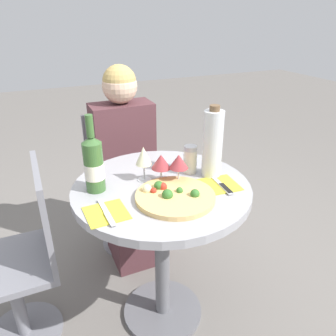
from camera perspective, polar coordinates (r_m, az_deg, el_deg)
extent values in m
plane|color=slate|center=(1.89, -0.92, -23.75)|extent=(12.00, 12.00, 0.00)
cylinder|color=slate|center=(1.88, -0.92, -23.51)|extent=(0.41, 0.41, 0.02)
cylinder|color=slate|center=(1.62, -1.01, -15.10)|extent=(0.07, 0.07, 0.70)
cylinder|color=#9E9EA3|center=(1.41, -1.13, -3.65)|extent=(0.76, 0.76, 0.04)
cylinder|color=slate|center=(2.33, -6.72, -12.42)|extent=(0.36, 0.36, 0.01)
cylinder|color=slate|center=(2.21, -6.99, -8.30)|extent=(0.06, 0.06, 0.42)
cube|color=slate|center=(2.09, -7.31, -3.24)|extent=(0.40, 0.40, 0.03)
cube|color=slate|center=(2.16, -9.12, 4.24)|extent=(0.40, 0.02, 0.42)
cube|color=#512D33|center=(2.08, -5.72, -10.14)|extent=(0.30, 0.31, 0.45)
cube|color=#512D33|center=(1.98, -7.76, 3.76)|extent=(0.35, 0.19, 0.52)
sphere|color=#DBB293|center=(1.87, -8.42, 13.94)|extent=(0.19, 0.19, 0.19)
sphere|color=tan|center=(1.87, -8.46, 14.67)|extent=(0.18, 0.18, 0.18)
cylinder|color=slate|center=(1.94, -23.53, -24.67)|extent=(0.36, 0.36, 0.01)
cylinder|color=slate|center=(1.80, -24.72, -20.46)|extent=(0.06, 0.06, 0.42)
cube|color=slate|center=(1.65, -26.18, -14.99)|extent=(0.40, 0.40, 0.03)
cube|color=slate|center=(1.51, -20.79, -7.25)|extent=(0.02, 0.40, 0.42)
cylinder|color=#DBB26B|center=(1.30, 1.27, -4.99)|extent=(0.32, 0.32, 0.02)
sphere|color=#336B28|center=(1.29, 4.72, -4.49)|extent=(0.04, 0.04, 0.04)
sphere|color=#B22D1E|center=(1.33, -0.89, -3.26)|extent=(0.03, 0.03, 0.03)
sphere|color=beige|center=(1.32, -3.68, -3.67)|extent=(0.04, 0.04, 0.04)
sphere|color=#336B28|center=(1.34, -1.62, -3.13)|extent=(0.04, 0.04, 0.04)
sphere|color=#336B28|center=(1.27, -0.09, -4.65)|extent=(0.04, 0.04, 0.04)
sphere|color=#B22D1E|center=(1.31, -2.55, -3.97)|extent=(0.03, 0.03, 0.03)
sphere|color=#336B28|center=(1.31, 2.04, -3.92)|extent=(0.03, 0.03, 0.03)
cylinder|color=#38602D|center=(1.35, -12.76, 0.16)|extent=(0.08, 0.08, 0.21)
cone|color=#38602D|center=(1.31, -13.26, 4.85)|extent=(0.08, 0.08, 0.03)
cylinder|color=#38602D|center=(1.29, -13.50, 7.11)|extent=(0.03, 0.03, 0.09)
cylinder|color=silver|center=(1.36, -12.69, -0.47)|extent=(0.08, 0.08, 0.07)
cylinder|color=silver|center=(1.44, 7.71, 4.14)|extent=(0.09, 0.09, 0.30)
cylinder|color=brown|center=(1.39, 8.10, 10.32)|extent=(0.04, 0.04, 0.02)
cylinder|color=silver|center=(1.49, 3.87, 1.21)|extent=(0.06, 0.06, 0.11)
cylinder|color=#B2B2B7|center=(1.47, 3.95, 3.49)|extent=(0.06, 0.06, 0.02)
cylinder|color=silver|center=(1.45, -4.14, -2.00)|extent=(0.06, 0.06, 0.00)
cylinder|color=silver|center=(1.43, -4.19, -0.65)|extent=(0.01, 0.01, 0.07)
cone|color=beige|center=(1.40, -4.29, 2.17)|extent=(0.07, 0.07, 0.08)
cylinder|color=silver|center=(1.43, -1.19, -2.28)|extent=(0.06, 0.06, 0.00)
cylinder|color=silver|center=(1.42, -1.21, -1.13)|extent=(0.01, 0.01, 0.06)
cone|color=#9E383D|center=(1.39, -1.23, 1.15)|extent=(0.08, 0.08, 0.06)
cylinder|color=silver|center=(1.42, 1.81, -2.56)|extent=(0.06, 0.06, 0.00)
cylinder|color=silver|center=(1.40, 1.83, -1.25)|extent=(0.01, 0.01, 0.07)
cone|color=#9E383D|center=(1.37, 1.87, 1.17)|extent=(0.08, 0.08, 0.06)
cube|color=yellow|center=(1.24, -10.69, -7.70)|extent=(0.15, 0.15, 0.00)
cube|color=silver|center=(1.23, -10.71, -7.52)|extent=(0.02, 0.19, 0.00)
cube|color=silver|center=(1.19, -10.16, -8.59)|extent=(0.02, 0.09, 0.00)
cube|color=yellow|center=(1.42, 8.99, -2.86)|extent=(0.16, 0.16, 0.00)
cube|color=silver|center=(1.42, 9.00, -2.70)|extent=(0.03, 0.19, 0.00)
cube|color=black|center=(1.38, 10.05, -3.46)|extent=(0.03, 0.09, 0.00)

